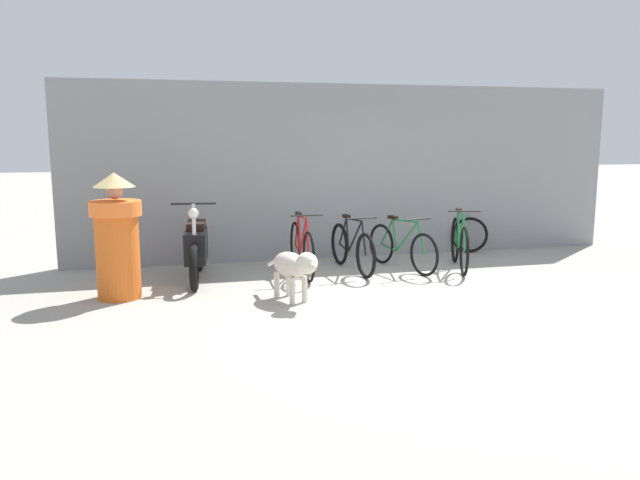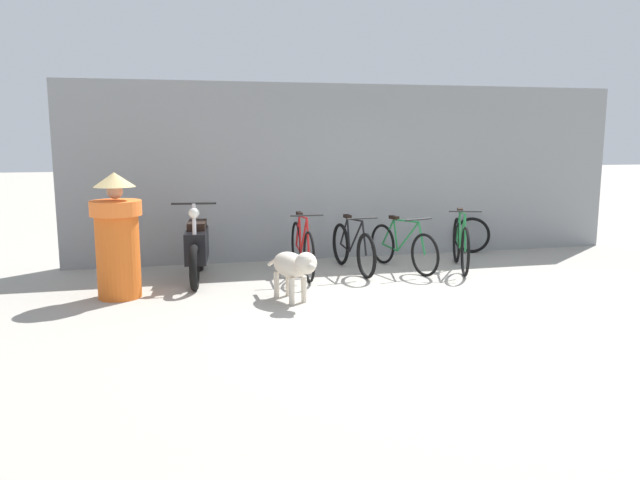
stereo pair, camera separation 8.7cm
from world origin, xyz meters
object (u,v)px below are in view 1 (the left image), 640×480
at_px(bicycle_1, 352,248).
at_px(bicycle_3, 459,244).
at_px(person_in_robes, 117,236).
at_px(spare_tire_left, 470,235).
at_px(motorcycle, 196,248).
at_px(bicycle_0, 302,249).
at_px(stray_dog, 294,266).
at_px(bicycle_2, 402,247).

height_order(bicycle_1, bicycle_3, bicycle_3).
height_order(person_in_robes, spare_tire_left, person_in_robes).
relative_size(bicycle_3, person_in_robes, 1.05).
distance_m(motorcycle, spare_tire_left, 4.72).
height_order(bicycle_0, motorcycle, motorcycle).
height_order(motorcycle, person_in_robes, person_in_robes).
bearing_deg(stray_dog, bicycle_2, 107.01).
xyz_separation_m(bicycle_0, stray_dog, (-0.41, -1.42, 0.06)).
height_order(bicycle_0, bicycle_2, bicycle_0).
distance_m(bicycle_3, stray_dog, 3.05).
bearing_deg(motorcycle, stray_dog, 43.14).
height_order(bicycle_0, spare_tire_left, bicycle_0).
bearing_deg(bicycle_3, person_in_robes, -64.64).
bearing_deg(bicycle_2, bicycle_3, 63.78).
height_order(bicycle_2, person_in_robes, person_in_robes).
relative_size(person_in_robes, spare_tire_left, 2.52).
height_order(bicycle_0, stray_dog, bicycle_0).
distance_m(bicycle_1, bicycle_3, 1.63).
bearing_deg(bicycle_0, spare_tire_left, 107.99).
bearing_deg(bicycle_2, bicycle_0, -106.43).
bearing_deg(stray_dog, bicycle_3, 95.01).
height_order(bicycle_0, bicycle_1, bicycle_0).
height_order(bicycle_3, motorcycle, motorcycle).
bearing_deg(bicycle_0, bicycle_1, 95.21).
relative_size(bicycle_3, motorcycle, 0.90).
distance_m(bicycle_3, person_in_robes, 4.88).
distance_m(bicycle_1, motorcycle, 2.25).
distance_m(bicycle_2, bicycle_3, 0.88).
bearing_deg(motorcycle, bicycle_0, 95.99).
relative_size(bicycle_2, bicycle_3, 0.99).
relative_size(bicycle_2, person_in_robes, 1.04).
height_order(bicycle_0, bicycle_3, bicycle_3).
bearing_deg(bicycle_2, motorcycle, -106.11).
height_order(bicycle_0, person_in_robes, person_in_robes).
distance_m(bicycle_0, bicycle_3, 2.38).
relative_size(bicycle_0, bicycle_1, 1.01).
bearing_deg(stray_dog, bicycle_0, 144.98).
bearing_deg(spare_tire_left, bicycle_0, -163.11).
bearing_deg(motorcycle, spare_tire_left, 107.76).
xyz_separation_m(motorcycle, stray_dog, (1.07, -1.42, -0.01)).
bearing_deg(motorcycle, bicycle_2, 95.66).
bearing_deg(bicycle_1, bicycle_3, 76.42).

